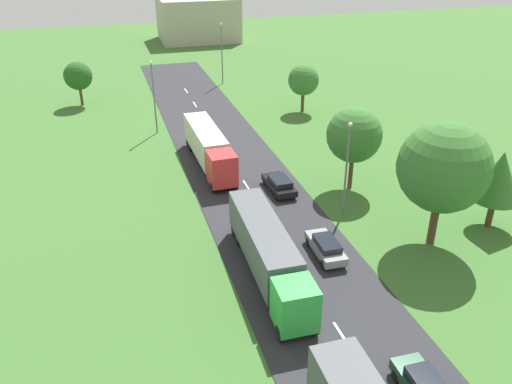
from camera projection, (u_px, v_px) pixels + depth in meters
name	position (u px, v px, depth m)	size (l,w,h in m)	color
road	(331.00, 318.00, 32.37)	(10.00, 140.00, 0.06)	#2B2B30
truck_second	(268.00, 251.00, 35.32)	(2.84, 13.50, 3.57)	green
truck_third	(209.00, 146.00, 52.01)	(2.73, 13.18, 3.61)	red
car_third	(326.00, 247.00, 38.17)	(1.88, 4.47, 1.41)	gray
car_fourth	(279.00, 184.00, 47.48)	(2.05, 4.64, 1.39)	black
lamppost_second	(347.00, 165.00, 41.96)	(0.36, 0.36, 8.29)	slate
lamppost_third	(154.00, 94.00, 59.31)	(0.36, 0.36, 8.51)	slate
lamppost_fourth	(222.00, 51.00, 78.31)	(0.36, 0.36, 9.13)	slate
tree_oak	(78.00, 76.00, 69.05)	(3.75, 3.75, 5.92)	#513823
tree_birch	(354.00, 135.00, 46.18)	(5.02, 5.02, 7.79)	#513823
tree_elm	(499.00, 177.00, 40.37)	(3.73, 3.73, 6.58)	#513823
tree_ash	(303.00, 80.00, 66.57)	(3.99, 3.99, 6.23)	#513823
tree_lime	(444.00, 167.00, 37.23)	(6.74, 6.74, 9.82)	#513823
distant_building	(198.00, 19.00, 109.11)	(16.02, 12.68, 8.67)	#B2A899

